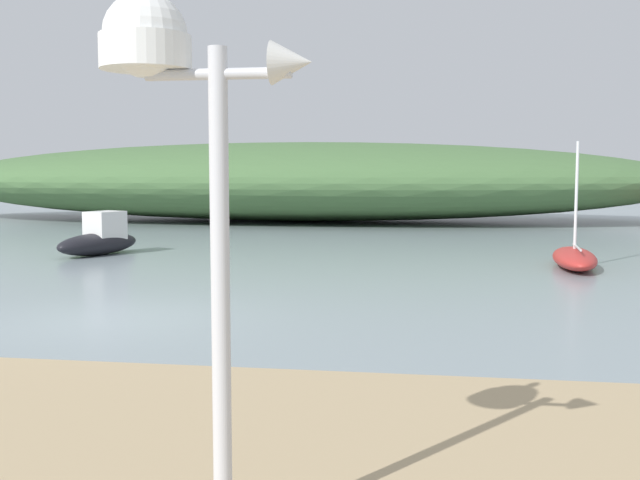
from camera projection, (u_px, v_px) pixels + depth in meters
ground_plane at (116, 319)px, 13.04m from camera, size 120.00×120.00×0.00m
distant_hill at (295, 181)px, 38.85m from camera, size 39.48×12.97×4.04m
mast_structure at (168, 87)px, 4.57m from camera, size 1.32×0.56×3.48m
motorboat_off_point at (100, 239)px, 22.96m from camera, size 2.09×3.24×1.33m
sailboat_mid_channel at (574, 258)px, 19.83m from camera, size 1.34×3.68×3.36m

